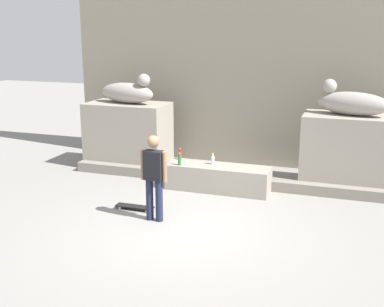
% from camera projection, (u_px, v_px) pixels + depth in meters
% --- Properties ---
extents(ground_plane, '(40.00, 40.00, 0.00)m').
position_uv_depth(ground_plane, '(184.00, 228.00, 9.15)').
color(ground_plane, gray).
extents(facade_wall, '(9.52, 0.60, 6.04)m').
position_uv_depth(facade_wall, '(247.00, 50.00, 12.95)').
color(facade_wall, gray).
rests_on(facade_wall, ground_plane).
extents(pedestal_left, '(2.10, 1.15, 1.70)m').
position_uv_depth(pedestal_left, '(128.00, 135.00, 12.93)').
color(pedestal_left, gray).
rests_on(pedestal_left, ground_plane).
extents(pedestal_right, '(2.10, 1.15, 1.70)m').
position_uv_depth(pedestal_right, '(349.00, 152.00, 11.21)').
color(pedestal_right, gray).
rests_on(pedestal_right, ground_plane).
extents(statue_reclining_left, '(1.68, 0.90, 0.78)m').
position_uv_depth(statue_reclining_left, '(128.00, 92.00, 12.63)').
color(statue_reclining_left, '#9C948B').
rests_on(statue_reclining_left, pedestal_left).
extents(statue_reclining_right, '(1.68, 0.90, 0.78)m').
position_uv_depth(statue_reclining_right, '(352.00, 102.00, 10.95)').
color(statue_reclining_right, '#9C948B').
rests_on(statue_reclining_right, pedestal_right).
extents(ledge_block, '(2.34, 0.70, 0.58)m').
position_uv_depth(ledge_block, '(218.00, 178.00, 11.19)').
color(ledge_block, gray).
rests_on(ledge_block, ground_plane).
extents(skater, '(0.54, 0.23, 1.67)m').
position_uv_depth(skater, '(154.00, 174.00, 9.30)').
color(skater, '#1E233F').
rests_on(skater, ground_plane).
extents(skateboard, '(0.80, 0.21, 0.08)m').
position_uv_depth(skateboard, '(135.00, 207.00, 10.05)').
color(skateboard, black).
rests_on(skateboard, ground_plane).
extents(bottle_green, '(0.07, 0.07, 0.29)m').
position_uv_depth(bottle_green, '(180.00, 160.00, 11.13)').
color(bottle_green, '#1E722D').
rests_on(bottle_green, ledge_block).
extents(bottle_red, '(0.07, 0.07, 0.27)m').
position_uv_depth(bottle_red, '(180.00, 155.00, 11.61)').
color(bottle_red, red).
rests_on(bottle_red, ledge_block).
extents(bottle_clear, '(0.08, 0.08, 0.26)m').
position_uv_depth(bottle_clear, '(213.00, 160.00, 11.21)').
color(bottle_clear, silver).
rests_on(bottle_clear, ledge_block).
extents(stair_step, '(7.63, 0.50, 0.24)m').
position_uv_depth(stair_step, '(224.00, 179.00, 11.71)').
color(stair_step, gray).
rests_on(stair_step, ground_plane).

